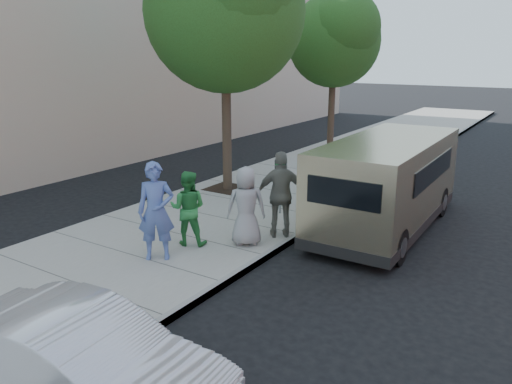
# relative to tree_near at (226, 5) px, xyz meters

# --- Properties ---
(ground) EXTENTS (120.00, 120.00, 0.00)m
(ground) POSITION_rel_tree_near_xyz_m (2.25, -2.40, -5.55)
(ground) COLOR black
(ground) RESTS_ON ground
(sidewalk) EXTENTS (5.00, 60.00, 0.15)m
(sidewalk) POSITION_rel_tree_near_xyz_m (1.25, -2.40, -5.47)
(sidewalk) COLOR gray
(sidewalk) RESTS_ON ground
(curb_face) EXTENTS (0.12, 60.00, 0.16)m
(curb_face) POSITION_rel_tree_near_xyz_m (3.69, -2.40, -5.47)
(curb_face) COLOR gray
(curb_face) RESTS_ON ground
(near_building) EXTENTS (8.00, 44.00, 10.00)m
(near_building) POSITION_rel_tree_near_xyz_m (-9.75, -0.40, -0.55)
(near_building) COLOR #CCAB8E
(near_building) RESTS_ON ground
(tree_near) EXTENTS (4.62, 4.60, 7.53)m
(tree_near) POSITION_rel_tree_near_xyz_m (0.00, 0.00, 0.00)
(tree_near) COLOR black
(tree_near) RESTS_ON sidewalk
(tree_far) EXTENTS (3.92, 3.80, 6.49)m
(tree_far) POSITION_rel_tree_near_xyz_m (-0.00, 7.60, -0.66)
(tree_far) COLOR black
(tree_far) RESTS_ON sidewalk
(parking_meter) EXTENTS (0.31, 0.18, 1.43)m
(parking_meter) POSITION_rel_tree_near_xyz_m (2.57, -1.26, -4.36)
(parking_meter) COLOR gray
(parking_meter) RESTS_ON sidewalk
(van) EXTENTS (2.12, 6.13, 2.26)m
(van) POSITION_rel_tree_near_xyz_m (5.17, -0.48, -4.35)
(van) COLOR tan
(van) RESTS_ON ground
(sedan) EXTENTS (4.05, 1.78, 1.29)m
(sedan) POSITION_rel_tree_near_xyz_m (4.25, -8.92, -4.90)
(sedan) COLOR silver
(sedan) RESTS_ON ground
(person_officer) EXTENTS (0.88, 0.84, 2.03)m
(person_officer) POSITION_rel_tree_near_xyz_m (1.96, -5.21, -4.38)
(person_officer) COLOR #5066AA
(person_officer) RESTS_ON sidewalk
(person_green_shirt) EXTENTS (1.00, 0.91, 1.66)m
(person_green_shirt) POSITION_rel_tree_near_xyz_m (1.98, -4.26, -4.57)
(person_green_shirt) COLOR #2D8B3F
(person_green_shirt) RESTS_ON sidewalk
(person_gray_shirt) EXTENTS (1.02, 0.96, 1.75)m
(person_gray_shirt) POSITION_rel_tree_near_xyz_m (3.05, -3.57, -4.52)
(person_gray_shirt) COLOR gray
(person_gray_shirt) RESTS_ON sidewalk
(person_striped_polo) EXTENTS (1.23, 1.07, 1.99)m
(person_striped_polo) POSITION_rel_tree_near_xyz_m (3.45, -2.74, -4.40)
(person_striped_polo) COLOR slate
(person_striped_polo) RESTS_ON sidewalk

